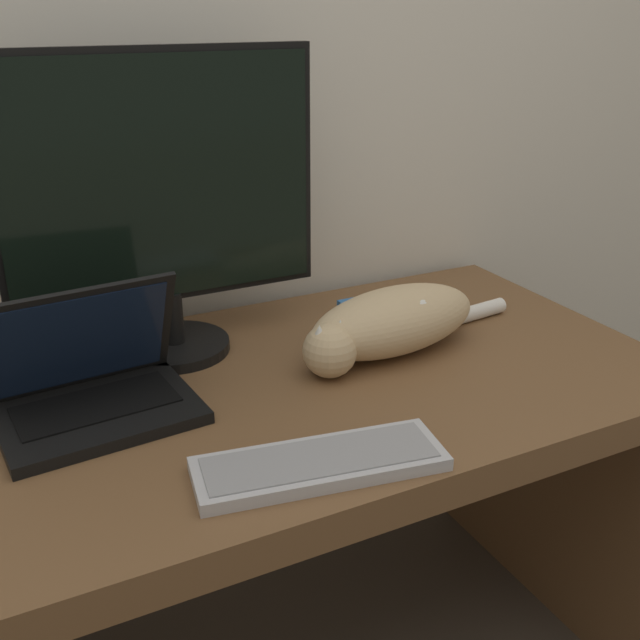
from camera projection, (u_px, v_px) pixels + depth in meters
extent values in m
cube|color=silver|center=(148.00, 28.00, 1.42)|extent=(6.40, 0.06, 2.60)
cube|color=brown|center=(243.00, 407.00, 1.30)|extent=(1.55, 0.74, 0.06)
cube|color=brown|center=(545.00, 472.00, 1.75)|extent=(0.04, 0.68, 0.67)
cylinder|color=black|center=(175.00, 346.00, 1.43)|extent=(0.21, 0.21, 0.02)
cylinder|color=black|center=(173.00, 318.00, 1.41)|extent=(0.04, 0.04, 0.10)
cube|color=black|center=(160.00, 180.00, 1.31)|extent=(0.58, 0.02, 0.45)
cube|color=black|center=(162.00, 181.00, 1.31)|extent=(0.55, 0.01, 0.42)
cube|color=black|center=(99.00, 414.00, 1.20)|extent=(0.32, 0.24, 0.02)
cube|color=black|center=(96.00, 404.00, 1.20)|extent=(0.26, 0.14, 0.00)
cube|color=black|center=(80.00, 339.00, 1.21)|extent=(0.31, 0.12, 0.20)
cube|color=black|center=(81.00, 341.00, 1.20)|extent=(0.28, 0.10, 0.17)
cube|color=#BCBCC1|center=(320.00, 464.00, 1.07)|extent=(0.38, 0.18, 0.02)
cube|color=#939397|center=(320.00, 457.00, 1.06)|extent=(0.34, 0.15, 0.00)
ellipsoid|color=#D1B284|center=(394.00, 321.00, 1.41)|extent=(0.38, 0.20, 0.13)
ellipsoid|color=white|center=(402.00, 302.00, 1.41)|extent=(0.18, 0.14, 0.05)
sphere|color=#D1B284|center=(330.00, 351.00, 1.32)|extent=(0.10, 0.10, 0.10)
cone|color=white|center=(319.00, 333.00, 1.30)|extent=(0.03, 0.03, 0.03)
cone|color=white|center=(340.00, 327.00, 1.32)|extent=(0.03, 0.03, 0.03)
cylinder|color=white|center=(473.00, 313.00, 1.57)|extent=(0.17, 0.05, 0.03)
cube|color=#2D6BB7|center=(353.00, 313.00, 1.55)|extent=(0.05, 0.05, 0.05)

